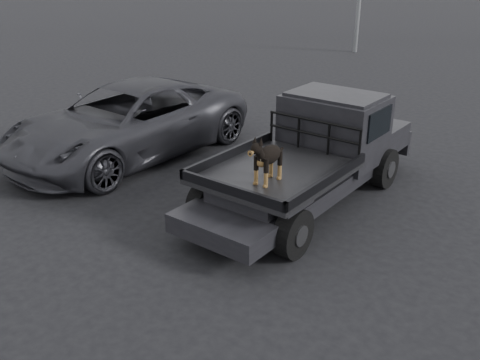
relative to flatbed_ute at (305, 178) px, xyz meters
The scene contains 6 objects.
ground 1.89m from the flatbed_ute, 97.17° to the right, with size 120.00×120.00×0.00m, color black.
flatbed_ute is the anchor object (origin of this frame).
ute_cab 1.31m from the flatbed_ute, 90.00° to the left, with size 1.72×1.30×0.88m, color black, non-canonical shape.
headache_rack 0.76m from the flatbed_ute, 90.00° to the left, with size 1.80×0.08×0.55m, color black, non-canonical shape.
dog 1.64m from the flatbed_ute, 83.52° to the right, with size 0.32×0.60×0.74m, color black, non-canonical shape.
parked_suv 4.29m from the flatbed_ute, behind, with size 2.58×5.60×1.56m, color #2F2F35.
Camera 1 is at (4.60, -5.75, 4.15)m, focal length 40.00 mm.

